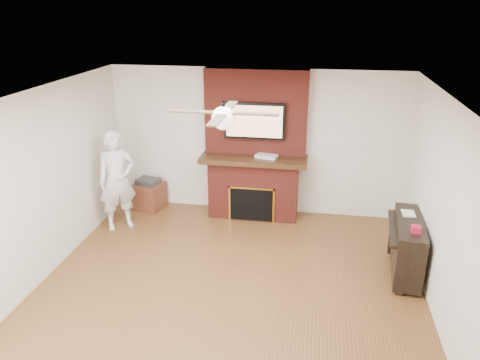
% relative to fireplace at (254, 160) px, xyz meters
% --- Properties ---
extents(room_shell, '(5.36, 5.86, 2.86)m').
position_rel_fireplace_xyz_m(room_shell, '(0.00, -2.55, 0.25)').
color(room_shell, '#583619').
rests_on(room_shell, ground).
extents(fireplace, '(1.78, 0.64, 2.50)m').
position_rel_fireplace_xyz_m(fireplace, '(0.00, 0.00, 0.00)').
color(fireplace, maroon).
rests_on(fireplace, ground).
extents(tv, '(1.00, 0.08, 0.60)m').
position_rel_fireplace_xyz_m(tv, '(0.00, -0.05, 0.68)').
color(tv, black).
rests_on(tv, fireplace).
extents(ceiling_fan, '(1.21, 1.21, 0.31)m').
position_rel_fireplace_xyz_m(ceiling_fan, '(-0.00, -2.55, 1.34)').
color(ceiling_fan, black).
rests_on(ceiling_fan, room_shell).
extents(person, '(0.72, 0.68, 1.64)m').
position_rel_fireplace_xyz_m(person, '(-2.10, -0.87, -0.17)').
color(person, silver).
rests_on(person, ground).
extents(side_table, '(0.58, 0.58, 0.56)m').
position_rel_fireplace_xyz_m(side_table, '(-1.90, -0.07, -0.74)').
color(side_table, '#582919').
rests_on(side_table, ground).
extents(piano, '(0.56, 1.23, 0.88)m').
position_rel_fireplace_xyz_m(piano, '(2.31, -1.56, -0.57)').
color(piano, black).
rests_on(piano, ground).
extents(cable_box, '(0.39, 0.28, 0.05)m').
position_rel_fireplace_xyz_m(cable_box, '(0.22, -0.10, 0.11)').
color(cable_box, silver).
rests_on(cable_box, fireplace).
extents(candle_orange, '(0.07, 0.07, 0.11)m').
position_rel_fireplace_xyz_m(candle_orange, '(-0.07, -0.21, -0.94)').
color(candle_orange, red).
rests_on(candle_orange, ground).
extents(candle_green, '(0.07, 0.07, 0.08)m').
position_rel_fireplace_xyz_m(candle_green, '(-0.04, -0.19, -0.96)').
color(candle_green, '#42772F').
rests_on(candle_green, ground).
extents(candle_cream, '(0.07, 0.07, 0.12)m').
position_rel_fireplace_xyz_m(candle_cream, '(0.15, -0.17, -0.94)').
color(candle_cream, beige).
rests_on(candle_cream, ground).
extents(candle_blue, '(0.06, 0.06, 0.07)m').
position_rel_fireplace_xyz_m(candle_blue, '(0.24, -0.18, -0.96)').
color(candle_blue, '#2D5687').
rests_on(candle_blue, ground).
extents(candle_green_extra, '(0.07, 0.07, 0.08)m').
position_rel_fireplace_xyz_m(candle_green_extra, '(0.11, -0.19, -0.96)').
color(candle_green_extra, '#327D69').
rests_on(candle_green_extra, ground).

